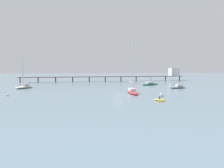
% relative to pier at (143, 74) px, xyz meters
% --- Properties ---
extents(ground_plane, '(400.00, 400.00, 0.00)m').
position_rel_pier_xyz_m(ground_plane, '(-20.98, -57.10, -3.73)').
color(ground_plane, slate).
extents(pier, '(86.98, 11.05, 7.06)m').
position_rel_pier_xyz_m(pier, '(0.00, 0.00, 0.00)').
color(pier, brown).
rests_on(pier, ground_plane).
extents(sailboat_cream, '(5.60, 9.42, 11.14)m').
position_rel_pier_xyz_m(sailboat_cream, '(-52.61, -35.03, -2.99)').
color(sailboat_cream, beige).
rests_on(sailboat_cream, ground_plane).
extents(sailboat_green, '(9.57, 7.45, 14.18)m').
position_rel_pier_xyz_m(sailboat_green, '(-3.49, -25.94, -3.01)').
color(sailboat_green, '#287F4C').
rests_on(sailboat_green, ground_plane).
extents(sailboat_gray, '(6.96, 3.50, 8.50)m').
position_rel_pier_xyz_m(sailboat_gray, '(2.59, -40.94, -3.09)').
color(sailboat_gray, gray).
rests_on(sailboat_gray, ground_plane).
extents(sailboat_red, '(2.61, 9.78, 14.90)m').
position_rel_pier_xyz_m(sailboat_red, '(-16.67, -54.00, -2.92)').
color(sailboat_red, red).
rests_on(sailboat_red, ground_plane).
extents(dinghy_yellow, '(2.98, 3.21, 1.14)m').
position_rel_pier_xyz_m(dinghy_yellow, '(-13.01, -67.81, -3.52)').
color(dinghy_yellow, yellow).
rests_on(dinghy_yellow, ground_plane).
extents(mooring_buoy_outer, '(0.52, 0.52, 0.52)m').
position_rel_pier_xyz_m(mooring_buoy_outer, '(-50.55, -56.51, -3.47)').
color(mooring_buoy_outer, silver).
rests_on(mooring_buoy_outer, ground_plane).
extents(mooring_buoy_inner, '(0.84, 0.84, 0.84)m').
position_rel_pier_xyz_m(mooring_buoy_inner, '(-10.29, -60.90, -3.31)').
color(mooring_buoy_inner, silver).
rests_on(mooring_buoy_inner, ground_plane).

